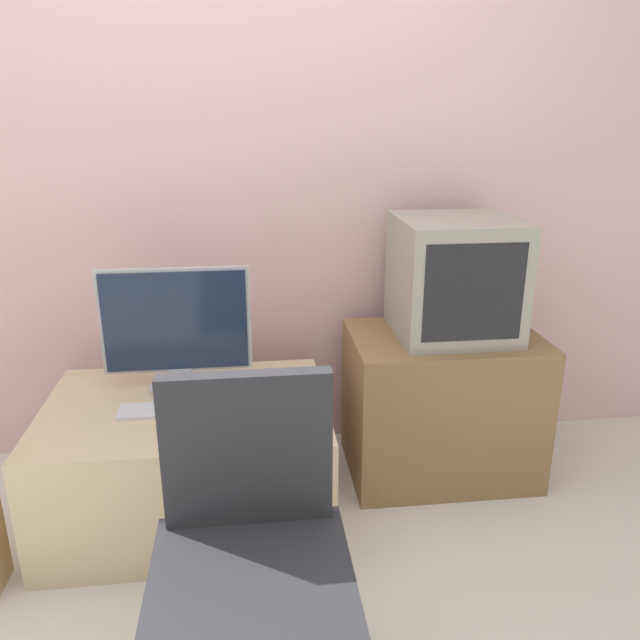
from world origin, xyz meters
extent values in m
cube|color=beige|center=(0.00, 1.32, 1.30)|extent=(4.40, 0.05, 2.60)
cube|color=#CCB289|center=(-0.13, 0.76, 0.23)|extent=(1.04, 0.75, 0.47)
cube|color=olive|center=(0.91, 0.95, 0.31)|extent=(0.77, 0.52, 0.62)
cylinder|color=#B2B2B7|center=(-0.16, 0.90, 0.48)|extent=(0.24, 0.24, 0.02)
cylinder|color=#B2B2B7|center=(-0.16, 0.90, 0.52)|extent=(0.09, 0.09, 0.07)
cube|color=#B2B2B7|center=(-0.16, 0.90, 0.75)|extent=(0.56, 0.01, 0.41)
cube|color=#19233D|center=(-0.16, 0.90, 0.75)|extent=(0.53, 0.02, 0.38)
cube|color=silver|center=(-0.18, 0.70, 0.48)|extent=(0.36, 0.12, 0.01)
ellipsoid|color=black|center=(0.06, 0.71, 0.48)|extent=(0.06, 0.04, 0.02)
cube|color=gray|center=(0.94, 0.98, 0.86)|extent=(0.47, 0.46, 0.48)
cube|color=black|center=(0.94, 0.75, 0.86)|extent=(0.38, 0.01, 0.37)
cube|color=#28282D|center=(0.10, -0.16, 0.43)|extent=(0.49, 0.49, 0.07)
cube|color=#28282D|center=(0.10, 0.06, 0.68)|extent=(0.44, 0.05, 0.42)
camera|label=1|loc=(0.12, -1.36, 1.51)|focal=35.00mm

